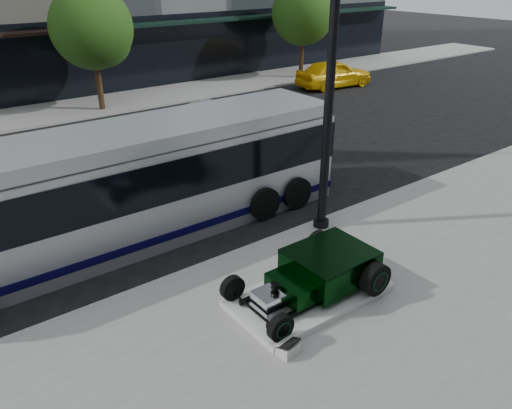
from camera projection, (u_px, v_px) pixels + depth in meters
ground at (236, 210)px, 14.71m from camera, size 120.00×120.00×0.00m
sidewalk_far at (76, 109)px, 24.77m from camera, size 70.00×4.00×0.12m
street_trees at (95, 31)px, 23.11m from camera, size 29.80×3.80×5.70m
display_plinth at (309, 295)px, 10.63m from camera, size 3.40×1.80×0.15m
hot_rod at (322, 270)px, 10.59m from camera, size 3.22×2.00×0.81m
info_plaque at (288, 348)px, 9.08m from camera, size 0.44×0.36×0.31m
lamppost at (329, 98)px, 12.06m from camera, size 0.42×0.42×7.57m
transit_bus at (128, 185)px, 12.69m from camera, size 12.12×2.88×2.92m
white_sedan at (214, 117)px, 21.10m from camera, size 5.22×3.04×1.42m
yellow_taxi at (334, 74)px, 29.07m from camera, size 4.81×2.33×1.58m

